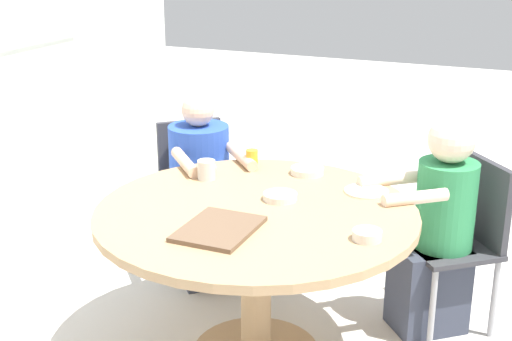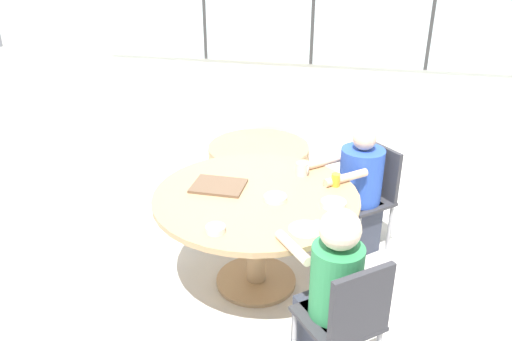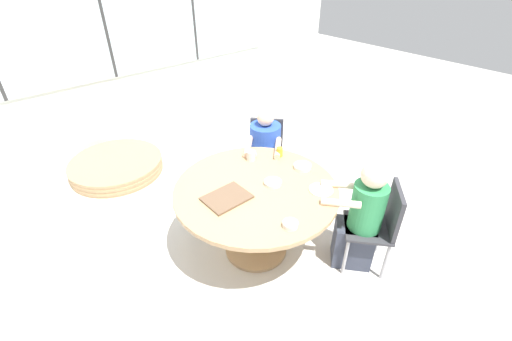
{
  "view_description": "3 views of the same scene",
  "coord_description": "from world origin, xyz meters",
  "px_view_note": "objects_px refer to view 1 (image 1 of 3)",
  "views": [
    {
      "loc": [
        -2.69,
        -1.16,
        1.93
      ],
      "look_at": [
        0.0,
        0.0,
        0.93
      ],
      "focal_mm": 50.0,
      "sensor_mm": 36.0,
      "label": 1
    },
    {
      "loc": [
        0.69,
        -2.99,
        2.36
      ],
      "look_at": [
        0.0,
        0.0,
        0.93
      ],
      "focal_mm": 35.0,
      "sensor_mm": 36.0,
      "label": 2
    },
    {
      "loc": [
        -1.57,
        -1.81,
        2.52
      ],
      "look_at": [
        0.0,
        0.0,
        0.93
      ],
      "focal_mm": 24.0,
      "sensor_mm": 36.0,
      "label": 3
    }
  ],
  "objects_px": {
    "person_man_blue_shirt": "(437,234)",
    "bowl_fruit": "(307,171)",
    "chair_for_woman_green_shirt": "(194,181)",
    "person_woman_green_shirt": "(202,198)",
    "juice_glass": "(252,159)",
    "bowl_white_shallow": "(367,235)",
    "coffee_mug": "(207,170)",
    "bowl_cereal": "(280,197)",
    "chair_for_man_blue_shirt": "(467,230)"
  },
  "relations": [
    {
      "from": "person_man_blue_shirt",
      "to": "coffee_mug",
      "type": "relative_size",
      "value": 11.36
    },
    {
      "from": "person_man_blue_shirt",
      "to": "bowl_white_shallow",
      "type": "height_order",
      "value": "person_man_blue_shirt"
    },
    {
      "from": "juice_glass",
      "to": "bowl_fruit",
      "type": "bearing_deg",
      "value": -87.71
    },
    {
      "from": "coffee_mug",
      "to": "bowl_white_shallow",
      "type": "relative_size",
      "value": 0.82
    },
    {
      "from": "chair_for_woman_green_shirt",
      "to": "person_woman_green_shirt",
      "type": "relative_size",
      "value": 0.81
    },
    {
      "from": "chair_for_man_blue_shirt",
      "to": "bowl_white_shallow",
      "type": "distance_m",
      "value": 0.92
    },
    {
      "from": "person_woman_green_shirt",
      "to": "bowl_white_shallow",
      "type": "height_order",
      "value": "person_woman_green_shirt"
    },
    {
      "from": "bowl_white_shallow",
      "to": "juice_glass",
      "type": "bearing_deg",
      "value": 50.34
    },
    {
      "from": "person_woman_green_shirt",
      "to": "bowl_cereal",
      "type": "xyz_separation_m",
      "value": [
        -0.52,
        -0.68,
        0.3
      ]
    },
    {
      "from": "bowl_cereal",
      "to": "juice_glass",
      "type": "bearing_deg",
      "value": 39.08
    },
    {
      "from": "juice_glass",
      "to": "bowl_cereal",
      "type": "distance_m",
      "value": 0.49
    },
    {
      "from": "person_woman_green_shirt",
      "to": "bowl_fruit",
      "type": "height_order",
      "value": "person_woman_green_shirt"
    },
    {
      "from": "chair_for_man_blue_shirt",
      "to": "person_woman_green_shirt",
      "type": "bearing_deg",
      "value": 51.09
    },
    {
      "from": "chair_for_man_blue_shirt",
      "to": "bowl_fruit",
      "type": "bearing_deg",
      "value": 61.68
    },
    {
      "from": "person_woman_green_shirt",
      "to": "person_man_blue_shirt",
      "type": "height_order",
      "value": "person_man_blue_shirt"
    },
    {
      "from": "coffee_mug",
      "to": "bowl_white_shallow",
      "type": "xyz_separation_m",
      "value": [
        -0.4,
        -0.92,
        -0.03
      ]
    },
    {
      "from": "juice_glass",
      "to": "bowl_cereal",
      "type": "height_order",
      "value": "juice_glass"
    },
    {
      "from": "coffee_mug",
      "to": "juice_glass",
      "type": "distance_m",
      "value": 0.29
    },
    {
      "from": "juice_glass",
      "to": "bowl_white_shallow",
      "type": "bearing_deg",
      "value": -129.66
    },
    {
      "from": "chair_for_woman_green_shirt",
      "to": "bowl_white_shallow",
      "type": "bearing_deg",
      "value": 101.18
    },
    {
      "from": "chair_for_woman_green_shirt",
      "to": "person_woman_green_shirt",
      "type": "distance_m",
      "value": 0.18
    },
    {
      "from": "chair_for_man_blue_shirt",
      "to": "bowl_white_shallow",
      "type": "relative_size",
      "value": 7.32
    },
    {
      "from": "coffee_mug",
      "to": "bowl_white_shallow",
      "type": "bearing_deg",
      "value": -113.32
    },
    {
      "from": "person_man_blue_shirt",
      "to": "bowl_white_shallow",
      "type": "distance_m",
      "value": 0.79
    },
    {
      "from": "person_man_blue_shirt",
      "to": "bowl_cereal",
      "type": "bearing_deg",
      "value": 84.43
    },
    {
      "from": "person_man_blue_shirt",
      "to": "bowl_white_shallow",
      "type": "xyz_separation_m",
      "value": [
        -0.72,
        0.17,
        0.26
      ]
    },
    {
      "from": "juice_glass",
      "to": "bowl_white_shallow",
      "type": "relative_size",
      "value": 0.79
    },
    {
      "from": "person_man_blue_shirt",
      "to": "person_woman_green_shirt",
      "type": "bearing_deg",
      "value": 46.68
    },
    {
      "from": "chair_for_woman_green_shirt",
      "to": "person_woman_green_shirt",
      "type": "height_order",
      "value": "person_woman_green_shirt"
    },
    {
      "from": "chair_for_man_blue_shirt",
      "to": "person_man_blue_shirt",
      "type": "xyz_separation_m",
      "value": [
        -0.11,
        0.13,
        -0.0
      ]
    },
    {
      "from": "coffee_mug",
      "to": "bowl_cereal",
      "type": "relative_size",
      "value": 0.62
    },
    {
      "from": "person_man_blue_shirt",
      "to": "juice_glass",
      "type": "bearing_deg",
      "value": 54.08
    },
    {
      "from": "chair_for_man_blue_shirt",
      "to": "person_man_blue_shirt",
      "type": "height_order",
      "value": "person_man_blue_shirt"
    },
    {
      "from": "chair_for_man_blue_shirt",
      "to": "person_woman_green_shirt",
      "type": "distance_m",
      "value": 1.46
    },
    {
      "from": "person_woman_green_shirt",
      "to": "juice_glass",
      "type": "bearing_deg",
      "value": 115.86
    },
    {
      "from": "coffee_mug",
      "to": "bowl_fruit",
      "type": "relative_size",
      "value": 0.58
    },
    {
      "from": "coffee_mug",
      "to": "person_woman_green_shirt",
      "type": "bearing_deg",
      "value": 31.28
    },
    {
      "from": "person_man_blue_shirt",
      "to": "bowl_fruit",
      "type": "xyz_separation_m",
      "value": [
        -0.06,
        0.66,
        0.26
      ]
    },
    {
      "from": "juice_glass",
      "to": "bowl_fruit",
      "type": "height_order",
      "value": "juice_glass"
    },
    {
      "from": "chair_for_man_blue_shirt",
      "to": "bowl_white_shallow",
      "type": "xyz_separation_m",
      "value": [
        -0.83,
        0.3,
        0.26
      ]
    },
    {
      "from": "chair_for_man_blue_shirt",
      "to": "bowl_white_shallow",
      "type": "bearing_deg",
      "value": 120.2
    },
    {
      "from": "coffee_mug",
      "to": "bowl_cereal",
      "type": "bearing_deg",
      "value": -105.48
    },
    {
      "from": "bowl_cereal",
      "to": "bowl_fruit",
      "type": "height_order",
      "value": "bowl_fruit"
    },
    {
      "from": "chair_for_woman_green_shirt",
      "to": "bowl_white_shallow",
      "type": "relative_size",
      "value": 7.32
    },
    {
      "from": "juice_glass",
      "to": "bowl_cereal",
      "type": "relative_size",
      "value": 0.6
    },
    {
      "from": "chair_for_woman_green_shirt",
      "to": "bowl_white_shallow",
      "type": "height_order",
      "value": "chair_for_woman_green_shirt"
    },
    {
      "from": "person_woman_green_shirt",
      "to": "bowl_white_shallow",
      "type": "bearing_deg",
      "value": 102.53
    },
    {
      "from": "juice_glass",
      "to": "bowl_fruit",
      "type": "relative_size",
      "value": 0.56
    },
    {
      "from": "bowl_white_shallow",
      "to": "bowl_cereal",
      "type": "relative_size",
      "value": 0.76
    },
    {
      "from": "person_man_blue_shirt",
      "to": "bowl_white_shallow",
      "type": "bearing_deg",
      "value": 126.56
    }
  ]
}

